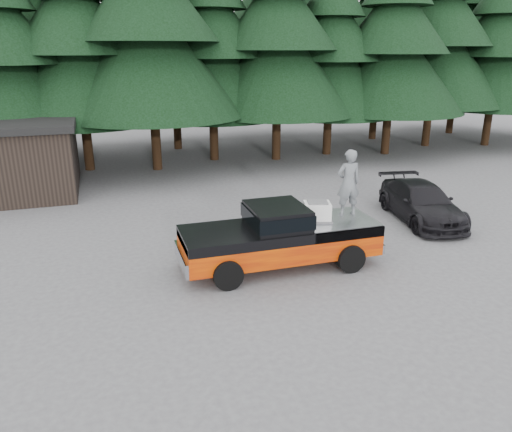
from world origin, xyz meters
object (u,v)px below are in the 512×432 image
object	(u,v)px
pickup_truck	(280,246)
parked_car	(421,202)
air_compressor	(317,212)
man_on_bed	(348,183)

from	to	relation	value
pickup_truck	parked_car	world-z (taller)	parked_car
air_compressor	parked_car	xyz separation A→B (m)	(5.41, 2.37, -0.90)
air_compressor	man_on_bed	bearing A→B (deg)	26.07
pickup_truck	parked_car	distance (m)	7.02
air_compressor	parked_car	distance (m)	5.97
pickup_truck	man_on_bed	xyz separation A→B (m)	(2.28, 0.23, 1.69)
pickup_truck	man_on_bed	world-z (taller)	man_on_bed
man_on_bed	pickup_truck	bearing A→B (deg)	7.70
man_on_bed	parked_car	world-z (taller)	man_on_bed
air_compressor	man_on_bed	distance (m)	1.35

